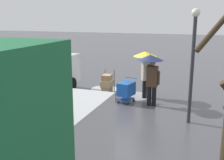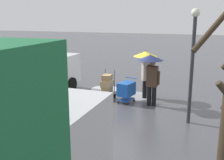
% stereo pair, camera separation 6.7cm
% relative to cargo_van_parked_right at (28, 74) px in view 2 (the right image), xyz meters
% --- Properties ---
extents(ground_plane, '(90.00, 90.00, 0.00)m').
position_rel_cargo_van_parked_right_xyz_m(ground_plane, '(-3.49, -1.15, -1.18)').
color(ground_plane, '#4C4C51').
extents(slush_patch_near_cluster, '(1.45, 1.45, 0.01)m').
position_rel_cargo_van_parked_right_xyz_m(slush_patch_near_cluster, '(-4.20, -2.17, -1.18)').
color(slush_patch_near_cluster, '#999BA0').
rests_on(slush_patch_near_cluster, ground).
extents(slush_patch_under_van, '(2.68, 2.68, 0.01)m').
position_rel_cargo_van_parked_right_xyz_m(slush_patch_under_van, '(-1.77, 3.58, -1.18)').
color(slush_patch_under_van, '#ADAFB5').
rests_on(slush_patch_under_van, ground).
extents(slush_patch_mid_street, '(1.72, 1.72, 0.01)m').
position_rel_cargo_van_parked_right_xyz_m(slush_patch_mid_street, '(0.02, -2.38, -1.18)').
color(slush_patch_mid_street, silver).
rests_on(slush_patch_mid_street, ground).
extents(slush_patch_far_side, '(1.38, 1.38, 0.01)m').
position_rel_cargo_van_parked_right_xyz_m(slush_patch_far_side, '(-2.42, -2.86, -1.18)').
color(slush_patch_far_side, silver).
rests_on(slush_patch_far_side, ground).
extents(cargo_van_parked_right, '(2.39, 5.43, 2.60)m').
position_rel_cargo_van_parked_right_xyz_m(cargo_van_parked_right, '(0.00, 0.00, 0.00)').
color(cargo_van_parked_right, white).
rests_on(cargo_van_parked_right, ground).
extents(shopping_cart_vendor, '(0.73, 0.93, 1.02)m').
position_rel_cargo_van_parked_right_xyz_m(shopping_cart_vendor, '(-4.06, -1.11, -0.61)').
color(shopping_cart_vendor, '#1951B2').
rests_on(shopping_cart_vendor, ground).
extents(hand_dolly_boxes, '(0.55, 0.73, 1.32)m').
position_rel_cargo_van_parked_right_xyz_m(hand_dolly_boxes, '(-3.14, -1.26, -0.54)').
color(hand_dolly_boxes, '#515156').
rests_on(hand_dolly_boxes, ground).
extents(pedestrian_pink_side, '(1.04, 1.04, 2.15)m').
position_rel_cargo_van_parked_right_xyz_m(pedestrian_pink_side, '(-5.11, -1.05, 0.39)').
color(pedestrian_pink_side, black).
rests_on(pedestrian_pink_side, ground).
extents(pedestrian_black_side, '(1.04, 1.04, 2.15)m').
position_rel_cargo_van_parked_right_xyz_m(pedestrian_black_side, '(-4.68, -2.04, 0.39)').
color(pedestrian_black_side, black).
rests_on(pedestrian_black_side, ground).
extents(street_lamp, '(0.28, 0.28, 3.86)m').
position_rel_cargo_van_parked_right_xyz_m(street_lamp, '(-6.72, 0.36, 1.19)').
color(street_lamp, '#2D2D33').
rests_on(street_lamp, ground).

